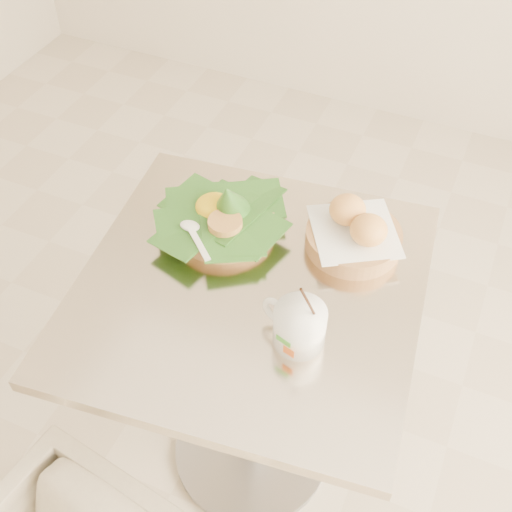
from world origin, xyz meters
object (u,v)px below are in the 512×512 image
at_px(rice_basket, 224,215).
at_px(coffee_mug, 298,325).
at_px(bread_basket, 355,233).
at_px(cafe_table, 250,347).

height_order(rice_basket, coffee_mug, coffee_mug).
height_order(bread_basket, coffee_mug, coffee_mug).
xyz_separation_m(cafe_table, bread_basket, (0.16, 0.19, 0.26)).
xyz_separation_m(cafe_table, rice_basket, (-0.12, 0.13, 0.26)).
bearing_deg(bread_basket, cafe_table, -129.37).
xyz_separation_m(cafe_table, coffee_mug, (0.14, -0.09, 0.27)).
bearing_deg(bread_basket, rice_basket, -167.16).
height_order(cafe_table, bread_basket, bread_basket).
bearing_deg(bread_basket, coffee_mug, -94.15).
bearing_deg(coffee_mug, cafe_table, 147.77).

